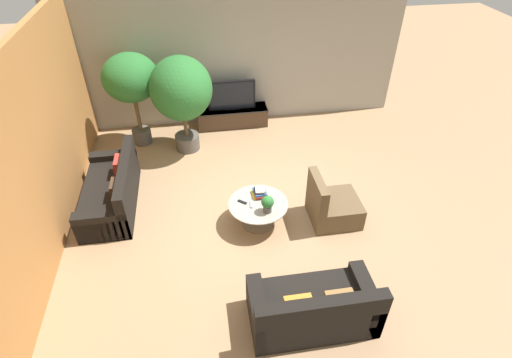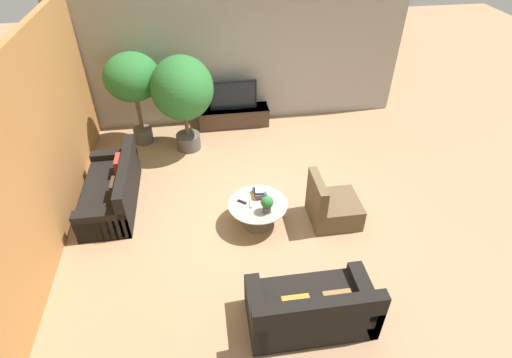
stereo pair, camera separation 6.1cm
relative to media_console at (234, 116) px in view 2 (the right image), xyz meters
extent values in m
plane|color=#9E7A56|center=(0.15, -2.94, -0.22)|extent=(24.00, 24.00, 0.00)
cube|color=#A39E93|center=(0.15, 0.32, 1.28)|extent=(7.40, 0.12, 3.00)
cube|color=#B2753D|center=(-3.11, -2.74, 1.28)|extent=(0.12, 7.40, 3.00)
cube|color=#473323|center=(0.00, 0.00, -0.01)|extent=(1.58, 0.48, 0.42)
cube|color=#2D2823|center=(0.00, 0.00, 0.19)|extent=(1.61, 0.50, 0.02)
cube|color=black|center=(0.00, 0.00, 0.54)|extent=(1.05, 0.08, 0.67)
cube|color=black|center=(0.00, -0.04, 0.54)|extent=(0.97, 0.00, 0.60)
cube|color=black|center=(0.00, 0.00, 0.21)|extent=(0.32, 0.13, 0.02)
cylinder|color=#756656|center=(0.06, -3.33, -0.21)|extent=(0.54, 0.54, 0.02)
cylinder|color=#756656|center=(0.06, -3.33, -0.01)|extent=(0.10, 0.10, 0.41)
cylinder|color=gray|center=(0.06, -3.33, 0.20)|extent=(0.98, 0.98, 0.02)
cube|color=black|center=(-2.42, -2.46, -0.01)|extent=(0.84, 1.88, 0.42)
cube|color=black|center=(-2.08, -2.46, 0.41)|extent=(0.16, 1.88, 0.42)
cube|color=black|center=(-2.42, -1.61, 0.05)|extent=(0.84, 0.20, 0.54)
cube|color=black|center=(-2.42, -3.30, 0.05)|extent=(0.84, 0.20, 0.54)
cube|color=#B23328|center=(-2.24, -2.13, 0.36)|extent=(0.14, 0.36, 0.33)
cube|color=#422D1E|center=(-2.24, -2.78, 0.35)|extent=(0.16, 0.33, 0.31)
cube|color=black|center=(0.46, -5.23, -0.01)|extent=(1.61, 0.84, 0.42)
cube|color=black|center=(0.46, -5.57, 0.41)|extent=(1.61, 0.16, 0.42)
cube|color=black|center=(1.16, -5.23, 0.05)|extent=(0.20, 0.84, 0.54)
cube|color=black|center=(-0.25, -5.23, 0.05)|extent=(0.20, 0.84, 0.54)
cube|color=olive|center=(0.71, -5.41, 0.35)|extent=(0.35, 0.12, 0.31)
cube|color=orange|center=(0.21, -5.41, 0.35)|extent=(0.34, 0.15, 0.31)
cube|color=brown|center=(1.35, -3.41, -0.02)|extent=(0.80, 0.76, 0.40)
cube|color=brown|center=(1.02, -3.41, 0.41)|extent=(0.14, 0.76, 0.46)
cylinder|color=#514C47|center=(-2.02, -0.44, -0.06)|extent=(0.39, 0.39, 0.32)
cylinder|color=brown|center=(-2.02, -0.44, 0.45)|extent=(0.08, 0.08, 0.70)
ellipsoid|color=#286B2D|center=(-2.02, -0.44, 1.27)|extent=(1.11, 1.11, 0.95)
cylinder|color=#514C47|center=(-1.05, -0.84, -0.06)|extent=(0.50, 0.50, 0.32)
cylinder|color=brown|center=(-1.05, -0.84, 0.31)|extent=(0.08, 0.08, 0.42)
ellipsoid|color=#286B2D|center=(-1.05, -0.84, 1.15)|extent=(1.22, 1.22, 1.26)
cylinder|color=#514C47|center=(0.17, -3.54, 0.27)|extent=(0.14, 0.14, 0.11)
sphere|color=#286B2D|center=(0.17, -3.54, 0.41)|extent=(0.20, 0.20, 0.20)
cube|color=gold|center=(0.12, -3.11, 0.22)|extent=(0.27, 0.25, 0.02)
cube|color=#A32823|center=(0.13, -3.13, 0.25)|extent=(0.20, 0.25, 0.03)
cube|color=#2D4C84|center=(0.12, -3.13, 0.28)|extent=(0.22, 0.26, 0.03)
cube|color=#232326|center=(0.12, -3.12, 0.31)|extent=(0.17, 0.21, 0.02)
cube|color=beige|center=(0.13, -3.13, 0.34)|extent=(0.17, 0.20, 0.02)
cube|color=black|center=(-0.19, -3.26, 0.22)|extent=(0.15, 0.13, 0.02)
cube|color=gray|center=(-0.05, -3.35, 0.22)|extent=(0.06, 0.16, 0.02)
camera|label=1|loc=(-0.73, -8.14, 4.50)|focal=28.00mm
camera|label=2|loc=(-0.67, -8.14, 4.50)|focal=28.00mm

